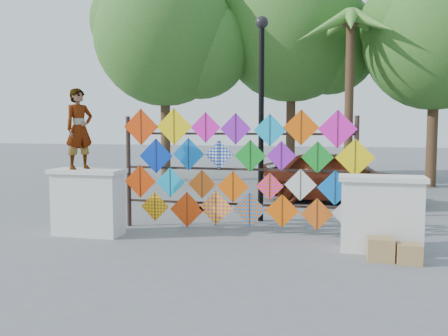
{
  "coord_description": "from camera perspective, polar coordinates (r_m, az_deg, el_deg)",
  "views": [
    {
      "loc": [
        2.08,
        -8.82,
        2.14
      ],
      "look_at": [
        -0.2,
        0.6,
        1.29
      ],
      "focal_mm": 40.0,
      "sensor_mm": 36.0,
      "label": 1
    }
  ],
  "objects": [
    {
      "name": "ground",
      "position": [
        9.31,
        0.32,
        -8.25
      ],
      "size": [
        80.0,
        80.0,
        0.0
      ],
      "primitive_type": "plane",
      "color": "slate",
      "rests_on": "ground"
    },
    {
      "name": "parapet_left",
      "position": [
        9.97,
        -15.28,
        -3.74
      ],
      "size": [
        1.4,
        0.65,
        1.28
      ],
      "color": "white",
      "rests_on": "ground"
    },
    {
      "name": "parapet_right",
      "position": [
        8.77,
        17.51,
        -4.98
      ],
      "size": [
        1.4,
        0.65,
        1.28
      ],
      "color": "white",
      "rests_on": "ground"
    },
    {
      "name": "kite_rack",
      "position": [
        9.8,
        1.74,
        -0.25
      ],
      "size": [
        5.0,
        0.24,
        2.46
      ],
      "color": "black",
      "rests_on": "ground"
    },
    {
      "name": "tree_west",
      "position": [
        19.26,
        -6.49,
        14.69
      ],
      "size": [
        5.85,
        5.2,
        8.01
      ],
      "color": "#4D3821",
      "rests_on": "ground"
    },
    {
      "name": "tree_mid",
      "position": [
        20.28,
        8.07,
        15.31
      ],
      "size": [
        6.3,
        5.6,
        8.61
      ],
      "color": "#4D3821",
      "rests_on": "ground"
    },
    {
      "name": "tree_east",
      "position": [
        18.81,
        23.29,
        13.33
      ],
      "size": [
        5.4,
        4.8,
        7.42
      ],
      "color": "#4D3821",
      "rests_on": "ground"
    },
    {
      "name": "palm_tree",
      "position": [
        17.05,
        14.25,
        14.37
      ],
      "size": [
        3.62,
        3.62,
        5.83
      ],
      "color": "#4D3821",
      "rests_on": "ground"
    },
    {
      "name": "vendor_woman",
      "position": [
        9.93,
        -16.22,
        4.32
      ],
      "size": [
        0.6,
        0.67,
        1.54
      ],
      "primitive_type": "imported",
      "rotation": [
        0.0,
        0.0,
        1.04
      ],
      "color": "#99999E",
      "rests_on": "parapet_left"
    },
    {
      "name": "sedan",
      "position": [
        13.88,
        12.83,
        -0.97
      ],
      "size": [
        4.47,
        2.5,
        1.44
      ],
      "primitive_type": "imported",
      "rotation": [
        0.0,
        0.0,
        1.37
      ],
      "color": "#4D1A0D",
      "rests_on": "ground"
    },
    {
      "name": "lamppost",
      "position": [
        10.98,
        4.29,
        7.9
      ],
      "size": [
        0.28,
        0.28,
        4.46
      ],
      "color": "black",
      "rests_on": "ground"
    },
    {
      "name": "cardboard_box_near",
      "position": [
        8.31,
        17.46,
        -8.84
      ],
      "size": [
        0.41,
        0.36,
        0.36
      ],
      "primitive_type": "cube",
      "color": "#AA7F52",
      "rests_on": "ground"
    },
    {
      "name": "cardboard_box_far",
      "position": [
        8.27,
        20.38,
        -9.17
      ],
      "size": [
        0.37,
        0.34,
        0.31
      ],
      "primitive_type": "cube",
      "color": "#AA7F52",
      "rests_on": "ground"
    }
  ]
}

